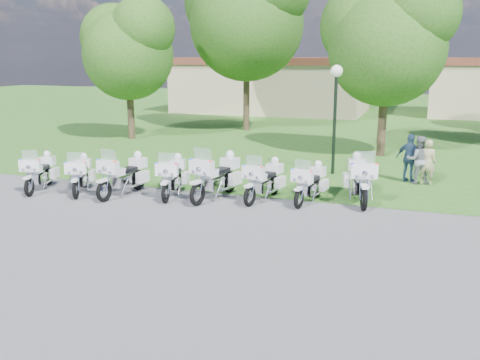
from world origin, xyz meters
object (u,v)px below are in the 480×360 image
(lamp_post, at_px, (336,92))
(motorcycle_6, at_px, (310,183))
(bystander_c, at_px, (410,158))
(motorcycle_7, at_px, (359,178))
(motorcycle_2, at_px, (124,174))
(motorcycle_0, at_px, (40,172))
(bystander_a, at_px, (427,162))
(motorcycle_1, at_px, (81,174))
(motorcycle_3, at_px, (173,176))
(motorcycle_4, at_px, (217,176))
(motorcycle_5, at_px, (265,180))
(bystander_b, at_px, (418,160))

(lamp_post, bearing_deg, motorcycle_6, -90.01)
(bystander_c, bearing_deg, motorcycle_7, 87.57)
(motorcycle_2, relative_size, motorcycle_7, 0.95)
(bystander_c, bearing_deg, motorcycle_0, 45.24)
(motorcycle_7, distance_m, bystander_a, 3.40)
(motorcycle_1, xyz_separation_m, motorcycle_6, (7.21, 1.29, -0.01))
(motorcycle_3, bearing_deg, bystander_c, -160.06)
(motorcycle_4, relative_size, lamp_post, 0.62)
(motorcycle_0, relative_size, motorcycle_6, 1.00)
(motorcycle_0, height_order, lamp_post, lamp_post)
(motorcycle_4, xyz_separation_m, bystander_c, (5.54, 4.11, 0.14))
(motorcycle_1, height_order, motorcycle_3, motorcycle_3)
(motorcycle_0, height_order, motorcycle_5, motorcycle_5)
(motorcycle_3, distance_m, lamp_post, 6.79)
(motorcycle_3, height_order, lamp_post, lamp_post)
(motorcycle_7, distance_m, bystander_b, 3.35)
(motorcycle_7, bearing_deg, motorcycle_1, -2.42)
(motorcycle_0, distance_m, motorcycle_1, 1.47)
(motorcycle_3, height_order, bystander_c, bystander_c)
(lamp_post, bearing_deg, motorcycle_7, -68.49)
(motorcycle_0, distance_m, motorcycle_2, 2.96)
(motorcycle_2, xyz_separation_m, motorcycle_5, (4.35, 0.90, -0.03))
(bystander_a, bearing_deg, lamp_post, -5.71)
(motorcycle_2, height_order, motorcycle_3, motorcycle_2)
(motorcycle_5, bearing_deg, motorcycle_4, 22.67)
(motorcycle_2, bearing_deg, bystander_b, -144.77)
(motorcycle_6, bearing_deg, motorcycle_3, 18.17)
(motorcycle_1, distance_m, motorcycle_7, 8.79)
(bystander_b, bearing_deg, motorcycle_0, 13.56)
(motorcycle_1, height_order, motorcycle_7, motorcycle_7)
(motorcycle_6, bearing_deg, bystander_c, -117.96)
(motorcycle_3, distance_m, bystander_c, 8.17)
(motorcycle_1, xyz_separation_m, motorcycle_4, (4.39, 0.80, 0.11))
(bystander_b, bearing_deg, bystander_a, 148.84)
(motorcycle_6, height_order, motorcycle_7, motorcycle_7)
(motorcycle_2, relative_size, motorcycle_5, 1.06)
(motorcycle_2, relative_size, motorcycle_6, 1.12)
(motorcycle_0, relative_size, bystander_a, 1.33)
(motorcycle_4, relative_size, motorcycle_7, 1.01)
(motorcycle_1, relative_size, bystander_a, 1.26)
(motorcycle_3, bearing_deg, motorcycle_6, 177.34)
(motorcycle_7, bearing_deg, motorcycle_4, -0.44)
(motorcycle_4, distance_m, motorcycle_6, 2.86)
(bystander_b, bearing_deg, motorcycle_2, 18.37)
(motorcycle_2, bearing_deg, motorcycle_3, -157.11)
(motorcycle_0, distance_m, motorcycle_4, 5.92)
(motorcycle_1, relative_size, motorcycle_7, 0.81)
(motorcycle_2, distance_m, lamp_post, 8.06)
(lamp_post, bearing_deg, motorcycle_2, -137.94)
(motorcycle_4, distance_m, bystander_c, 6.90)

